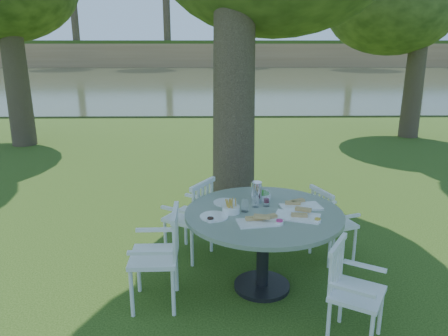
{
  "coord_description": "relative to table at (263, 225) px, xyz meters",
  "views": [
    {
      "loc": [
        -0.1,
        -5.09,
        2.38
      ],
      "look_at": [
        0.0,
        0.2,
        0.85
      ],
      "focal_mm": 35.0,
      "sensor_mm": 36.0,
      "label": 1
    }
  ],
  "objects": [
    {
      "name": "ground",
      "position": [
        -0.36,
        1.2,
        -0.68
      ],
      "size": [
        140.0,
        140.0,
        0.0
      ],
      "primitive_type": "plane",
      "color": "#1C370B",
      "rests_on": "ground"
    },
    {
      "name": "chair_nw",
      "position": [
        -0.7,
        0.68,
        -0.14
      ],
      "size": [
        0.61,
        0.62,
        0.92
      ],
      "rotation": [
        0.0,
        0.0,
        -2.11
      ],
      "color": "white",
      "rests_on": "ground"
    },
    {
      "name": "chair_sw",
      "position": [
        -0.94,
        -0.25,
        -0.13
      ],
      "size": [
        0.45,
        0.48,
        0.93
      ],
      "rotation": [
        0.0,
        0.0,
        -1.55
      ],
      "color": "white",
      "rests_on": "ground"
    },
    {
      "name": "tableware",
      "position": [
        -0.04,
        0.07,
        0.18
      ],
      "size": [
        1.2,
        0.85,
        0.22
      ],
      "color": "white",
      "rests_on": "table"
    },
    {
      "name": "chair_se",
      "position": [
        0.6,
        -0.77,
        -0.18
      ],
      "size": [
        0.56,
        0.57,
        0.84
      ],
      "rotation": [
        0.0,
        0.0,
        1.03
      ],
      "color": "white",
      "rests_on": "ground"
    },
    {
      "name": "table",
      "position": [
        0.0,
        0.0,
        0.0
      ],
      "size": [
        1.52,
        1.52,
        0.82
      ],
      "color": "black",
      "rests_on": "ground"
    },
    {
      "name": "river",
      "position": [
        -0.36,
        24.2,
        -0.68
      ],
      "size": [
        100.0,
        28.0,
        0.12
      ],
      "primitive_type": "cube",
      "color": "#313921",
      "rests_on": "ground"
    },
    {
      "name": "chair_ne",
      "position": [
        0.78,
        0.59,
        -0.18
      ],
      "size": [
        0.52,
        0.54,
        0.84
      ],
      "rotation": [
        0.0,
        0.0,
        -4.34
      ],
      "color": "white",
      "rests_on": "ground"
    }
  ]
}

